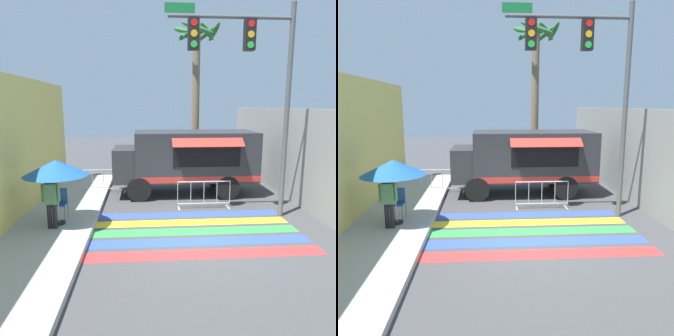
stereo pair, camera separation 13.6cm
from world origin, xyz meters
TOP-DOWN VIEW (x-y plane):
  - ground_plane at (0.00, 0.00)m, footprint 60.00×60.00m
  - sidewalk_left at (-5.10, 0.00)m, footprint 4.40×16.00m
  - concrete_wall_right at (4.42, 3.00)m, footprint 0.20×16.00m
  - crosswalk_painted at (0.00, 0.49)m, footprint 6.40×3.60m
  - food_truck at (0.31, 4.74)m, footprint 5.80×2.68m
  - traffic_signal_pole at (2.00, 1.64)m, footprint 4.00×0.29m
  - patio_umbrella at (-3.94, 0.97)m, footprint 1.88×1.88m
  - folding_chair at (-4.02, 1.45)m, footprint 0.46×0.46m
  - vendor_person at (-4.03, 0.62)m, footprint 0.53×0.21m
  - barricade_front at (0.78, 2.67)m, footprint 1.93×0.44m
  - barricade_side at (-3.07, 5.13)m, footprint 1.89×0.44m
  - palm_tree at (1.35, 8.29)m, footprint 2.27×2.13m

SIDE VIEW (x-z plane):
  - ground_plane at x=0.00m, z-range 0.00..0.00m
  - crosswalk_painted at x=0.00m, z-range 0.00..0.01m
  - sidewalk_left at x=-5.10m, z-range 0.00..0.17m
  - barricade_side at x=-3.07m, z-range -0.01..1.00m
  - barricade_front at x=0.78m, z-range -0.01..1.00m
  - folding_chair at x=-4.02m, z-range 0.28..1.24m
  - vendor_person at x=-4.03m, z-range 0.27..1.84m
  - food_truck at x=0.31m, z-range 0.24..2.87m
  - concrete_wall_right at x=4.42m, z-range 0.00..3.56m
  - patio_umbrella at x=-3.94m, z-range 0.91..2.86m
  - traffic_signal_pole at x=2.00m, z-range 1.41..8.15m
  - palm_tree at x=1.35m, z-range 1.39..9.11m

